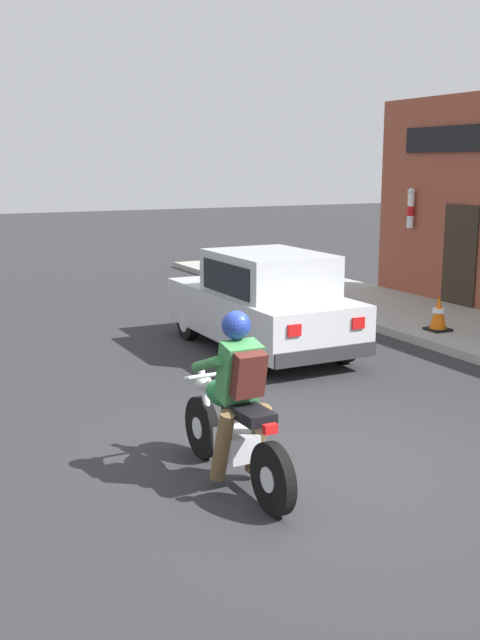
{
  "coord_description": "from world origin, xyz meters",
  "views": [
    {
      "loc": [
        -3.77,
        -5.66,
        2.87
      ],
      "look_at": [
        0.38,
        2.54,
        0.95
      ],
      "focal_mm": 42.0,
      "sensor_mm": 36.0,
      "label": 1
    }
  ],
  "objects": [
    {
      "name": "ground_plane",
      "position": [
        0.0,
        0.0,
        0.0
      ],
      "size": [
        80.0,
        80.0,
        0.0
      ],
      "primitive_type": "plane",
      "color": "#2B2B2D"
    },
    {
      "name": "motorcycle_with_rider",
      "position": [
        -0.91,
        0.08,
        0.68
      ],
      "size": [
        0.56,
        2.02,
        1.62
      ],
      "color": "black",
      "rests_on": "ground"
    },
    {
      "name": "car_hatchback",
      "position": [
        1.68,
        4.32,
        0.77
      ],
      "size": [
        1.64,
        3.78,
        1.57
      ],
      "color": "black",
      "rests_on": "ground"
    },
    {
      "name": "traffic_cone",
      "position": [
        4.7,
        3.74,
        0.43
      ],
      "size": [
        0.36,
        0.36,
        0.6
      ],
      "color": "black",
      "rests_on": "sidewalk_curb"
    }
  ]
}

